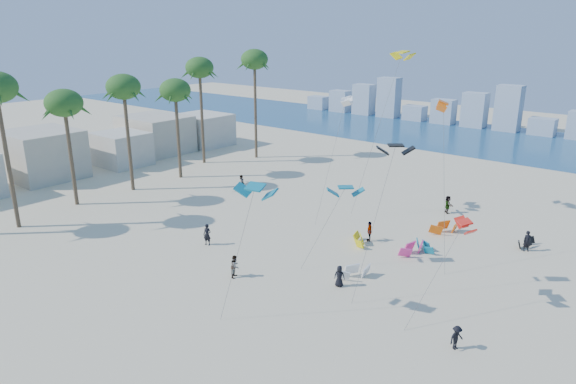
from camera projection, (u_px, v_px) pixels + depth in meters
The scene contains 10 objects.
ground at pixel (111, 298), 35.90m from camera, with size 220.00×220.00×0.00m, color beige.
ocean at pixel (479, 138), 88.83m from camera, with size 220.00×220.00×0.00m, color navy.
kitesurfer_near at pixel (207, 235), 44.45m from camera, with size 0.70×0.46×1.92m, color black.
kitesurfer_mid at pixel (235, 266), 38.71m from camera, with size 0.85×0.66×1.75m, color gray.
kitesurfers_far at pixel (378, 224), 47.07m from camera, with size 32.48×23.62×1.90m.
grounded_kites at pixel (415, 245), 43.65m from camera, with size 13.39×17.29×1.03m.
flying_kites at pixel (437, 129), 39.03m from camera, with size 32.12×31.15×16.56m.
palm_row at pixel (122, 85), 56.92m from camera, with size 8.91×44.80×15.50m.
beachfront_buildings at pixel (107, 145), 70.81m from camera, with size 11.50×43.00×6.00m.
distant_skyline at pixel (494, 113), 95.97m from camera, with size 85.00×3.00×8.40m.
Camera 1 is at (29.96, -16.70, 18.00)m, focal length 31.81 mm.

